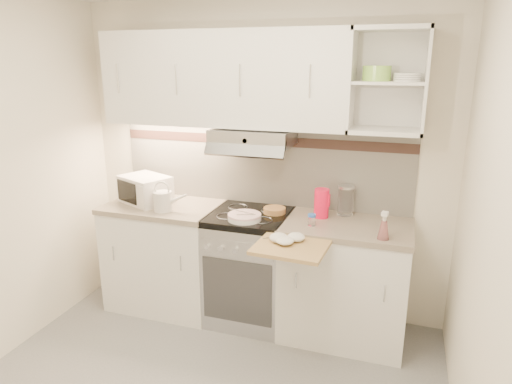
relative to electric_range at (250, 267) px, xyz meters
The scene contains 16 objects.
room_shell 1.39m from the electric_range, 89.81° to the right, with size 3.04×2.84×2.52m.
base_cabinet_left 0.75m from the electric_range, behind, with size 0.90×0.60×0.86m, color white.
worktop_left 0.86m from the electric_range, behind, with size 0.92×0.62×0.04m, color gray.
base_cabinet_right 0.75m from the electric_range, ahead, with size 0.90×0.60×0.86m, color white.
worktop_right 0.86m from the electric_range, ahead, with size 0.92×0.62×0.04m, color gray.
electric_range is the anchor object (origin of this frame).
microwave 1.07m from the electric_range, behind, with size 0.48×0.43×0.22m.
watering_can 0.86m from the electric_range, 167.52° to the right, with size 0.28×0.14×0.24m.
plate_stack 0.50m from the electric_range, 84.84° to the right, with size 0.25×0.25×0.05m.
bread_loaf 0.51m from the electric_range, 21.85° to the left, with size 0.17×0.17×0.04m, color #926036.
pink_pitcher 0.78m from the electric_range, ahead, with size 0.12×0.11×0.22m.
glass_jar 0.92m from the electric_range, 15.89° to the left, with size 0.12×0.12×0.23m.
spice_jar 0.72m from the electric_range, 12.78° to the right, with size 0.06×0.06×0.09m.
spray_bottle 1.16m from the electric_range, 12.31° to the right, with size 0.08×0.08×0.21m.
cutting_board 0.78m from the electric_range, 46.37° to the right, with size 0.46×0.41×0.03m, color tan.
dish_towel 0.77m from the electric_range, 47.90° to the right, with size 0.23×0.19×0.06m, color white, non-canonical shape.
Camera 1 is at (1.09, -2.05, 2.03)m, focal length 32.00 mm.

